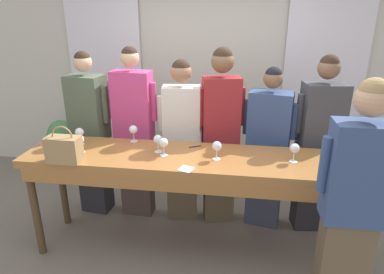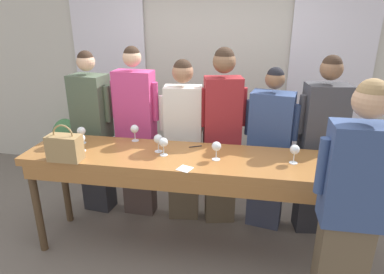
{
  "view_description": "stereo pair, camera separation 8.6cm",
  "coord_description": "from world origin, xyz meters",
  "px_view_note": "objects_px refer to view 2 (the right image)",
  "views": [
    {
      "loc": [
        0.4,
        -2.7,
        2.2
      ],
      "look_at": [
        0.0,
        0.06,
        1.14
      ],
      "focal_mm": 32.0,
      "sensor_mm": 36.0,
      "label": 1
    },
    {
      "loc": [
        0.48,
        -2.68,
        2.2
      ],
      "look_at": [
        0.0,
        0.06,
        1.14
      ],
      "focal_mm": 32.0,
      "sensor_mm": 36.0,
      "label": 2
    }
  ],
  "objects_px": {
    "wine_glass_center_left": "(350,164)",
    "wine_glass_center_mid": "(158,139)",
    "guest_cream_sweater": "(183,140)",
    "guest_striped_shirt": "(222,135)",
    "guest_pink_top": "(137,133)",
    "host_pouring": "(350,211)",
    "guest_olive_jacket": "(93,133)",
    "tasting_bar": "(190,167)",
    "wine_glass_back_left": "(163,143)",
    "wine_glass_front_right": "(135,129)",
    "guest_navy_coat": "(269,150)",
    "wine_glass_front_mid": "(81,139)",
    "wine_glass_center_right": "(81,132)",
    "potted_plant": "(67,143)",
    "handbag": "(65,147)",
    "wine_glass_front_left": "(216,147)",
    "guest_beige_cap": "(320,147)",
    "wine_glass_back_mid": "(295,150)"
  },
  "relations": [
    {
      "from": "wine_glass_center_left",
      "to": "wine_glass_center_mid",
      "type": "bearing_deg",
      "value": 170.69
    },
    {
      "from": "guest_cream_sweater",
      "to": "guest_striped_shirt",
      "type": "bearing_deg",
      "value": 0.0
    },
    {
      "from": "guest_pink_top",
      "to": "wine_glass_center_mid",
      "type": "bearing_deg",
      "value": -53.74
    },
    {
      "from": "guest_pink_top",
      "to": "host_pouring",
      "type": "distance_m",
      "value": 2.2
    },
    {
      "from": "guest_olive_jacket",
      "to": "guest_cream_sweater",
      "type": "xyz_separation_m",
      "value": [
        1.0,
        0.0,
        -0.01
      ]
    },
    {
      "from": "tasting_bar",
      "to": "wine_glass_back_left",
      "type": "height_order",
      "value": "wine_glass_back_left"
    },
    {
      "from": "wine_glass_front_right",
      "to": "guest_striped_shirt",
      "type": "height_order",
      "value": "guest_striped_shirt"
    },
    {
      "from": "guest_olive_jacket",
      "to": "host_pouring",
      "type": "xyz_separation_m",
      "value": [
        2.35,
        -1.18,
        0.03
      ]
    },
    {
      "from": "guest_navy_coat",
      "to": "host_pouring",
      "type": "xyz_separation_m",
      "value": [
        0.47,
        -1.18,
        0.1
      ]
    },
    {
      "from": "tasting_bar",
      "to": "wine_glass_front_mid",
      "type": "bearing_deg",
      "value": -177.34
    },
    {
      "from": "guest_pink_top",
      "to": "guest_navy_coat",
      "type": "relative_size",
      "value": 1.1
    },
    {
      "from": "tasting_bar",
      "to": "wine_glass_center_right",
      "type": "xyz_separation_m",
      "value": [
        -1.07,
        0.13,
        0.21
      ]
    },
    {
      "from": "wine_glass_front_right",
      "to": "guest_navy_coat",
      "type": "distance_m",
      "value": 1.35
    },
    {
      "from": "wine_glass_front_mid",
      "to": "potted_plant",
      "type": "xyz_separation_m",
      "value": [
        -1.03,
        1.46,
        -0.68
      ]
    },
    {
      "from": "wine_glass_front_right",
      "to": "guest_cream_sweater",
      "type": "distance_m",
      "value": 0.55
    },
    {
      "from": "guest_pink_top",
      "to": "guest_cream_sweater",
      "type": "bearing_deg",
      "value": -0.0
    },
    {
      "from": "wine_glass_center_left",
      "to": "wine_glass_center_right",
      "type": "height_order",
      "value": "same"
    },
    {
      "from": "tasting_bar",
      "to": "potted_plant",
      "type": "distance_m",
      "value": 2.51
    },
    {
      "from": "wine_glass_center_mid",
      "to": "guest_navy_coat",
      "type": "relative_size",
      "value": 0.1
    },
    {
      "from": "host_pouring",
      "to": "potted_plant",
      "type": "distance_m",
      "value": 3.8
    },
    {
      "from": "wine_glass_front_mid",
      "to": "guest_striped_shirt",
      "type": "relative_size",
      "value": 0.09
    },
    {
      "from": "handbag",
      "to": "tasting_bar",
      "type": "bearing_deg",
      "value": 13.76
    },
    {
      "from": "handbag",
      "to": "guest_navy_coat",
      "type": "height_order",
      "value": "guest_navy_coat"
    },
    {
      "from": "guest_navy_coat",
      "to": "guest_olive_jacket",
      "type": "bearing_deg",
      "value": -180.0
    },
    {
      "from": "wine_glass_center_right",
      "to": "wine_glass_back_left",
      "type": "height_order",
      "value": "same"
    },
    {
      "from": "guest_olive_jacket",
      "to": "guest_navy_coat",
      "type": "xyz_separation_m",
      "value": [
        1.88,
        0.0,
        -0.06
      ]
    },
    {
      "from": "tasting_bar",
      "to": "guest_striped_shirt",
      "type": "xyz_separation_m",
      "value": [
        0.22,
        0.59,
        0.1
      ]
    },
    {
      "from": "guest_striped_shirt",
      "to": "wine_glass_front_left",
      "type": "bearing_deg",
      "value": -89.31
    },
    {
      "from": "wine_glass_center_left",
      "to": "wine_glass_center_mid",
      "type": "xyz_separation_m",
      "value": [
        -1.54,
        0.25,
        0.0
      ]
    },
    {
      "from": "wine_glass_front_left",
      "to": "guest_olive_jacket",
      "type": "height_order",
      "value": "guest_olive_jacket"
    },
    {
      "from": "guest_striped_shirt",
      "to": "potted_plant",
      "type": "height_order",
      "value": "guest_striped_shirt"
    },
    {
      "from": "handbag",
      "to": "wine_glass_front_mid",
      "type": "height_order",
      "value": "handbag"
    },
    {
      "from": "wine_glass_front_right",
      "to": "guest_cream_sweater",
      "type": "height_order",
      "value": "guest_cream_sweater"
    },
    {
      "from": "wine_glass_front_right",
      "to": "wine_glass_center_left",
      "type": "bearing_deg",
      "value": -14.45
    },
    {
      "from": "wine_glass_center_left",
      "to": "guest_beige_cap",
      "type": "height_order",
      "value": "guest_beige_cap"
    },
    {
      "from": "tasting_bar",
      "to": "guest_navy_coat",
      "type": "height_order",
      "value": "guest_navy_coat"
    },
    {
      "from": "tasting_bar",
      "to": "handbag",
      "type": "height_order",
      "value": "handbag"
    },
    {
      "from": "guest_navy_coat",
      "to": "wine_glass_back_mid",
      "type": "bearing_deg",
      "value": -73.56
    },
    {
      "from": "guest_pink_top",
      "to": "guest_beige_cap",
      "type": "bearing_deg",
      "value": -0.0
    },
    {
      "from": "wine_glass_back_mid",
      "to": "guest_beige_cap",
      "type": "xyz_separation_m",
      "value": [
        0.32,
        0.57,
        -0.18
      ]
    },
    {
      "from": "wine_glass_center_left",
      "to": "host_pouring",
      "type": "height_order",
      "value": "host_pouring"
    },
    {
      "from": "wine_glass_front_right",
      "to": "wine_glass_center_right",
      "type": "relative_size",
      "value": 1.0
    },
    {
      "from": "guest_pink_top",
      "to": "potted_plant",
      "type": "distance_m",
      "value": 1.66
    },
    {
      "from": "guest_pink_top",
      "to": "potted_plant",
      "type": "xyz_separation_m",
      "value": [
        -1.33,
        0.83,
        -0.53
      ]
    },
    {
      "from": "wine_glass_front_right",
      "to": "guest_beige_cap",
      "type": "distance_m",
      "value": 1.81
    },
    {
      "from": "wine_glass_back_mid",
      "to": "guest_pink_top",
      "type": "relative_size",
      "value": 0.09
    },
    {
      "from": "handbag",
      "to": "guest_beige_cap",
      "type": "relative_size",
      "value": 0.17
    },
    {
      "from": "tasting_bar",
      "to": "guest_pink_top",
      "type": "height_order",
      "value": "guest_pink_top"
    },
    {
      "from": "wine_glass_front_right",
      "to": "host_pouring",
      "type": "bearing_deg",
      "value": -26.19
    },
    {
      "from": "wine_glass_front_mid",
      "to": "wine_glass_center_left",
      "type": "xyz_separation_m",
      "value": [
        2.22,
        -0.15,
        0.0
      ]
    }
  ]
}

